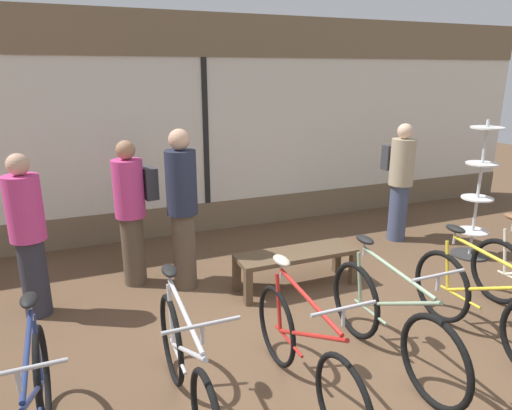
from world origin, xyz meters
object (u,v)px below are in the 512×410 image
Objects in this scene: bicycle_center_right at (389,323)px; bicycle_right at (484,307)px; bicycle_center_left at (304,354)px; customer_near_rack at (182,207)px; customer_near_bench at (400,179)px; customer_by_window at (132,209)px; display_bench at (296,258)px; bicycle_left at (186,372)px; customer_mid_floor at (28,234)px; accessory_rack at (477,203)px.

bicycle_center_right is 0.98× the size of bicycle_right.
customer_near_rack is at bearing 99.69° from bicycle_center_left.
customer_near_bench reaches higher than bicycle_center_right.
customer_near_rack is at bearing 135.01° from bicycle_right.
customer_near_bench is (3.77, 0.04, 0.01)m from customer_by_window.
bicycle_center_left is at bearing -70.70° from customer_by_window.
bicycle_right is 0.97× the size of customer_near_rack.
customer_by_window is 3.77m from customer_near_bench.
customer_near_rack is (-1.18, 0.49, 0.61)m from display_bench.
bicycle_left is 2.35m from customer_mid_floor.
bicycle_left is 0.96× the size of accessory_rack.
bicycle_center_left is at bearing -172.89° from bicycle_center_right.
bicycle_right is 4.33m from customer_mid_floor.
customer_by_window is (-1.74, 2.40, 0.52)m from bicycle_center_right.
accessory_rack is 1.06m from customer_near_bench.
bicycle_center_left is 2.71m from customer_by_window.
bicycle_center_left is 0.86m from bicycle_center_right.
display_bench is 2.32m from customer_near_bench.
accessory_rack reaches higher than customer_mid_floor.
accessory_rack is 1.00× the size of customer_near_rack.
bicycle_center_left is 0.97× the size of bicycle_right.
customer_mid_floor reaches higher than bicycle_center_right.
accessory_rack is at bearing 45.44° from bicycle_right.
bicycle_right is at bearing -113.06° from customer_near_bench.
accessory_rack is (4.29, 1.53, 0.34)m from bicycle_left.
accessory_rack reaches higher than customer_near_bench.
customer_near_rack is 1.08× the size of customer_by_window.
customer_near_rack reaches higher than customer_near_bench.
customer_near_rack reaches higher than bicycle_center_left.
accessory_rack reaches higher than customer_by_window.
bicycle_right is 1.05× the size of customer_by_window.
customer_near_bench reaches higher than bicycle_left.
bicycle_center_right is 3.01m from customer_by_window.
bicycle_right is at bearing -2.16° from bicycle_left.
bicycle_center_left is at bearing -7.07° from bicycle_left.
customer_by_window is (-2.69, 2.51, 0.52)m from bicycle_right.
bicycle_center_right is at bearing -88.03° from display_bench.
accessory_rack is at bearing -1.23° from display_bench.
bicycle_left is at bearing 177.84° from bicycle_right.
display_bench is at bearing -9.52° from customer_mid_floor.
bicycle_left is at bearing -160.32° from accessory_rack.
customer_near_bench is at bearing 66.94° from bicycle_right.
customer_near_bench reaches higher than display_bench.
customer_near_bench is at bearing 41.38° from bicycle_center_left.
customer_mid_floor is at bearing 131.75° from bicycle_center_left.
customer_near_rack is 3.28m from customer_near_bench.
customer_near_rack is 0.60m from customer_by_window.
display_bench is at bearing 64.71° from bicycle_center_left.
bicycle_center_right is 1.24× the size of display_bench.
bicycle_center_right is 3.01m from accessory_rack.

